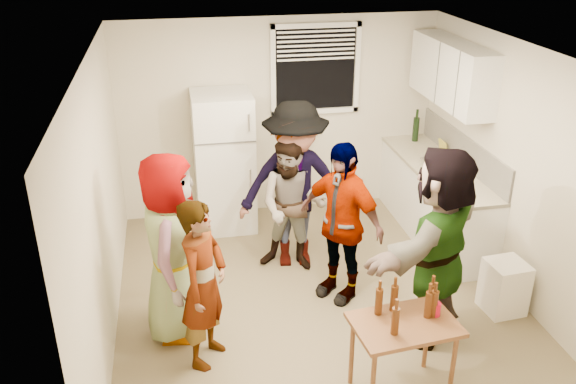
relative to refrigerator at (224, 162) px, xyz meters
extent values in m
cube|color=white|center=(0.00, 0.00, 0.00)|extent=(0.70, 0.70, 1.70)
cube|color=white|center=(2.45, -0.73, -0.42)|extent=(0.60, 2.20, 0.86)
cube|color=beige|center=(2.45, -0.73, 0.03)|extent=(0.64, 2.22, 0.04)
cube|color=#A49F95|center=(2.74, -0.73, 0.23)|extent=(0.03, 2.20, 0.36)
cube|color=white|center=(2.58, -0.53, 1.10)|extent=(0.34, 1.60, 0.70)
cylinder|color=white|center=(2.43, -1.02, 0.05)|extent=(0.12, 0.12, 0.26)
cylinder|color=black|center=(2.50, 0.14, 0.05)|extent=(0.08, 0.08, 0.31)
cylinder|color=#47230C|center=(2.35, -1.04, 0.05)|extent=(0.05, 0.05, 0.21)
cylinder|color=blue|center=(2.34, -1.36, 0.05)|extent=(0.09, 0.09, 0.11)
cube|color=gold|center=(2.67, -0.34, 0.13)|extent=(0.02, 0.19, 0.16)
cube|color=white|center=(2.49, -2.36, -0.60)|extent=(0.39, 0.39, 0.53)
cylinder|color=#47230C|center=(1.29, -3.20, -0.16)|extent=(0.06, 0.06, 0.23)
cylinder|color=red|center=(1.36, -3.19, -0.16)|extent=(0.08, 0.08, 0.11)
imported|color=gray|center=(-0.66, -2.07, -0.85)|extent=(1.92, 1.19, 0.57)
imported|color=#141933|center=(-0.42, -2.51, -0.85)|extent=(1.61, 1.24, 0.37)
imported|color=brown|center=(0.61, -1.16, -0.85)|extent=(1.25, 1.68, 0.57)
imported|color=#434248|center=(0.66, -1.06, -0.85)|extent=(1.44, 2.01, 0.69)
imported|color=black|center=(0.97, -1.77, -0.85)|extent=(1.92, 1.79, 0.41)
imported|color=#C97B51|center=(1.65, -2.54, -0.85)|extent=(2.51, 2.52, 0.55)
camera|label=1|loc=(-0.55, -6.88, 2.75)|focal=38.00mm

